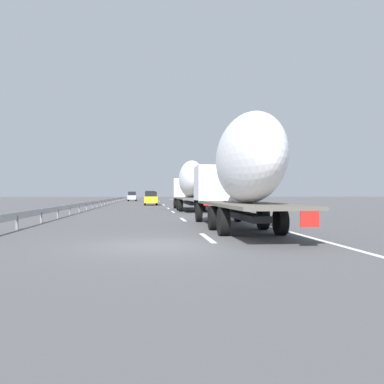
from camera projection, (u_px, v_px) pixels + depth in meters
ground_plane at (151, 206)px, 52.26m from camera, size 260.00×260.00×0.00m
lane_stripe_0 at (207, 238)px, 14.66m from camera, size 3.20×0.20×0.01m
lane_stripe_1 at (183, 219)px, 24.84m from camera, size 3.20×0.20×0.01m
lane_stripe_2 at (173, 212)px, 34.96m from camera, size 3.20×0.20×0.01m
lane_stripe_3 at (168, 208)px, 43.14m from camera, size 3.20×0.20×0.01m
lane_stripe_4 at (164, 205)px, 54.85m from camera, size 3.20×0.20×0.01m
lane_stripe_5 at (163, 204)px, 58.64m from camera, size 3.20×0.20×0.01m
lane_stripe_6 at (159, 202)px, 78.31m from camera, size 3.20×0.20×0.01m
lane_stripe_7 at (159, 201)px, 83.87m from camera, size 3.20×0.20×0.01m
lane_stripe_8 at (157, 200)px, 94.97m from camera, size 3.20×0.20×0.01m
lane_stripe_9 at (157, 200)px, 95.86m from camera, size 3.20×0.20×0.01m
edge_line_right at (190, 204)px, 57.81m from camera, size 110.00×0.20×0.01m
truck_lead at (190, 183)px, 38.43m from camera, size 13.61×2.55×4.54m
truck_trailing at (241, 169)px, 17.45m from camera, size 14.04×2.55×4.69m
car_red_compact at (150, 197)px, 73.28m from camera, size 4.42×1.90×1.98m
car_blue_sedan at (151, 196)px, 95.56m from camera, size 4.43×1.78×1.84m
car_yellow_coupe at (151, 198)px, 54.61m from camera, size 4.42×1.75×1.80m
car_silver_hatch at (132, 196)px, 84.47m from camera, size 4.59×1.75×1.90m
road_sign at (203, 189)px, 53.00m from camera, size 0.10×0.90×3.07m
tree_0 at (234, 173)px, 47.51m from camera, size 3.12×3.12×5.84m
tree_1 at (247, 169)px, 46.45m from camera, size 2.70×2.70×7.32m
tree_2 at (213, 180)px, 77.59m from camera, size 3.21×3.21×6.47m
guardrail_median at (105, 201)px, 54.61m from camera, size 94.00×0.10×0.76m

